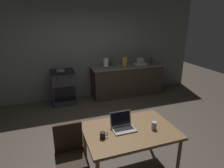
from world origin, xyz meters
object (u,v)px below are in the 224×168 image
Objects in this scene: bottle at (151,60)px; drinking_glass at (154,126)px; dining_table at (130,134)px; frying_pan at (61,70)px; cereal_box at (124,61)px; stove_oven at (63,87)px; coffee_mug at (103,135)px; chair at (70,153)px; laptop at (123,126)px; electric_kettle at (106,63)px; dish_rack at (140,63)px; bottle_b at (112,62)px.

bottle reaches higher than drinking_glass.
dining_table is 5.01× the size of bottle.
cereal_box reaches higher than frying_pan.
stove_oven is 0.70× the size of dining_table.
chair is at bearing 167.41° from coffee_mug.
laptop is 1.30× the size of cereal_box.
stove_oven is at bearing 102.40° from dining_table.
laptop is at bearing -78.12° from frying_pan.
bottle reaches higher than coffee_mug.
dish_rack is (1.07, -0.00, -0.08)m from electric_kettle.
drinking_glass is 3.27m from dish_rack.
bottle_b is (-0.35, 0.06, 0.00)m from cereal_box.
dining_table is 5.24× the size of cereal_box.
frying_pan is 1.82m from cereal_box.
dish_rack reaches higher than chair.
bottle is 0.63× the size of frying_pan.
dish_rack reaches higher than dining_table.
electric_kettle reaches higher than coffee_mug.
bottle_b is at bearing 56.35° from chair.
bottle is 0.97× the size of bottle_b.
electric_kettle reaches higher than stove_oven.
dish_rack is (1.73, 2.83, 0.19)m from laptop.
frying_pan is at bearing -178.66° from electric_kettle.
dining_table is at bearing 163.36° from drinking_glass.
electric_kettle reaches higher than cereal_box.
bottle_b is at bearing 81.44° from drinking_glass.
cereal_box reaches higher than laptop.
coffee_mug is at bearing -17.13° from chair.
bottle is at bearing -2.03° from electric_kettle.
bottle is at bearing 60.59° from drinking_glass.
electric_kettle is (1.43, 2.86, 0.50)m from chair.
drinking_glass is 3.12m from bottle_b.
laptop is 1.24× the size of electric_kettle.
laptop is at bearing -79.02° from stove_oven.
bottle_b reaches higher than dining_table.
dining_table is 4.04× the size of laptop.
electric_kettle reaches higher than drinking_glass.
bottle_b reaches higher than drinking_glass.
electric_kettle is 0.63× the size of frying_pan.
laptop is at bearing -2.15° from chair.
electric_kettle is 1.26m from frying_pan.
bottle reaches higher than dining_table.
dish_rack is (1.32, 2.99, 0.18)m from drinking_glass.
laptop is 1.20× the size of bottle_b.
laptop is at bearing -106.74° from bottle_b.
frying_pan is at bearing -179.28° from dish_rack.
stove_oven is 2.65× the size of dish_rack.
bottle_b is at bearing 82.77° from laptop.
frying_pan reaches higher than chair.
chair is 3.68× the size of cereal_box.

